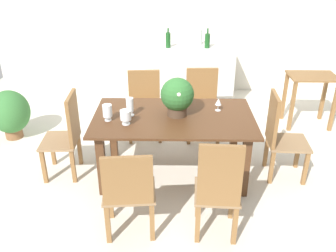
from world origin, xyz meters
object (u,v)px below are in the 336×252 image
at_px(chair_near_left, 129,190).
at_px(chair_near_right, 218,188).
at_px(crystal_vase_right, 107,111).
at_px(chair_far_left, 144,100).
at_px(potted_plant_floor, 10,113).
at_px(kitchen_counter, 189,75).
at_px(chair_far_right, 202,100).
at_px(wine_bottle_clear, 200,37).
at_px(flower_centerpiece, 177,96).
at_px(wine_glass, 218,102).
at_px(side_table, 311,88).
at_px(crystal_vase_center_near, 130,106).
at_px(crystal_vase_left, 126,116).
at_px(wine_bottle_amber, 168,40).
at_px(dining_table, 174,127).
at_px(wine_bottle_tall, 207,40).
at_px(chair_head_end, 67,132).
at_px(chair_foot_end, 280,133).

height_order(chair_near_left, chair_near_right, chair_near_right).
bearing_deg(crystal_vase_right, chair_far_left, 75.57).
bearing_deg(potted_plant_floor, kitchen_counter, 27.37).
distance_m(chair_near_right, potted_plant_floor, 3.28).
height_order(chair_far_right, wine_bottle_clear, wine_bottle_clear).
height_order(flower_centerpiece, wine_glass, flower_centerpiece).
distance_m(side_table, potted_plant_floor, 4.28).
bearing_deg(side_table, chair_near_right, -123.44).
bearing_deg(chair_far_right, crystal_vase_center_near, -132.36).
bearing_deg(wine_bottle_clear, crystal_vase_center_near, -111.72).
xyz_separation_m(flower_centerpiece, crystal_vase_left, (-0.54, -0.23, -0.13)).
bearing_deg(wine_bottle_amber, dining_table, -87.37).
xyz_separation_m(flower_centerpiece, wine_bottle_tall, (0.48, 2.02, 0.13)).
bearing_deg(wine_bottle_clear, chair_head_end, -125.71).
bearing_deg(chair_far_left, kitchen_counter, 55.03).
height_order(kitchen_counter, wine_bottle_tall, wine_bottle_tall).
relative_size(dining_table, crystal_vase_center_near, 8.54).
relative_size(chair_foot_end, kitchen_counter, 0.72).
bearing_deg(wine_glass, wine_bottle_amber, 107.65).
bearing_deg(crystal_vase_right, flower_centerpiece, 11.23).
bearing_deg(side_table, wine_bottle_amber, 161.79).
distance_m(chair_near_left, wine_bottle_amber, 3.17).
height_order(chair_near_left, kitchen_counter, kitchen_counter).
xyz_separation_m(crystal_vase_right, kitchen_counter, (0.97, 2.30, -0.36)).
bearing_deg(chair_near_right, wine_bottle_tall, -88.96).
bearing_deg(chair_near_left, chair_head_end, -57.01).
bearing_deg(wine_bottle_clear, chair_near_right, -90.39).
distance_m(chair_near_left, chair_head_end, 1.32).
bearing_deg(chair_far_right, crystal_vase_right, -135.57).
relative_size(chair_head_end, crystal_vase_center_near, 4.80).
relative_size(crystal_vase_right, wine_glass, 1.24).
height_order(crystal_vase_right, potted_plant_floor, crystal_vase_right).
relative_size(crystal_vase_right, wine_bottle_clear, 0.59).
bearing_deg(crystal_vase_left, kitchen_counter, 72.34).
height_order(crystal_vase_right, wine_glass, crystal_vase_right).
height_order(crystal_vase_center_near, side_table, crystal_vase_center_near).
xyz_separation_m(chair_far_left, crystal_vase_right, (-0.30, -1.16, 0.35)).
relative_size(chair_near_left, crystal_vase_left, 5.83).
distance_m(wine_glass, wine_bottle_clear, 2.11).
height_order(dining_table, potted_plant_floor, dining_table).
xyz_separation_m(chair_foot_end, side_table, (0.79, 1.37, 0.03)).
distance_m(chair_near_left, crystal_vase_left, 0.91).
height_order(chair_head_end, wine_bottle_amber, wine_bottle_amber).
bearing_deg(potted_plant_floor, chair_far_left, 5.02).
bearing_deg(wine_glass, crystal_vase_center_near, -171.00).
relative_size(chair_far_right, potted_plant_floor, 1.36).
bearing_deg(potted_plant_floor, crystal_vase_left, -31.78).
relative_size(chair_head_end, side_table, 1.28).
height_order(crystal_vase_left, crystal_vase_right, crystal_vase_right).
relative_size(chair_far_right, crystal_vase_left, 6.01).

